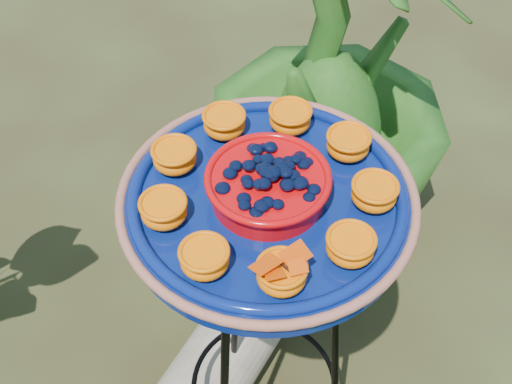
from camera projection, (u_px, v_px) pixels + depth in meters
tripod_stand at (265, 329)px, 1.30m from camera, size 0.32×0.34×0.83m
feeder_dish at (268, 198)px, 1.03m from camera, size 0.45×0.45×0.10m
driftwood_log at (247, 322)px, 1.78m from camera, size 0.56×0.50×0.19m
shrub_back_right at (331, 80)px, 1.70m from camera, size 0.71×0.71×1.10m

